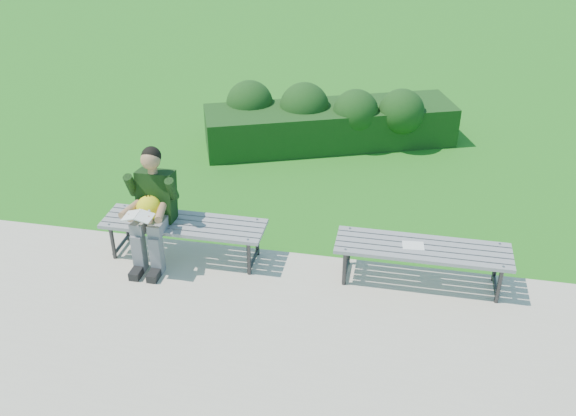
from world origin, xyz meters
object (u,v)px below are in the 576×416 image
(bench_left, at_px, (184,226))
(seated_boy, at_px, (152,205))
(hedge, at_px, (327,119))
(paper_sheet, at_px, (413,246))
(bench_right, at_px, (422,251))

(bench_left, relative_size, seated_boy, 1.37)
(hedge, bearing_deg, paper_sheet, -67.78)
(bench_left, distance_m, bench_right, 2.59)
(bench_right, height_order, paper_sheet, bench_right)
(bench_right, xyz_separation_m, seated_boy, (-2.89, -0.11, 0.30))
(bench_left, bearing_deg, hedge, 72.09)
(seated_boy, bearing_deg, bench_right, 2.27)
(bench_right, bearing_deg, seated_boy, -177.73)
(hedge, distance_m, bench_left, 3.58)
(hedge, distance_m, bench_right, 3.70)
(hedge, height_order, bench_right, hedge)
(bench_right, bearing_deg, bench_left, -179.65)
(bench_right, distance_m, paper_sheet, 0.12)
(hedge, height_order, bench_left, hedge)
(bench_right, relative_size, seated_boy, 1.37)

